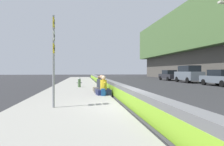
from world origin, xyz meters
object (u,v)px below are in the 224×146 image
parked_car_third (220,78)px  parked_car_midline (169,75)px  seated_person_middle (102,87)px  parked_car_fourth (189,74)px  seated_person_rear (99,86)px  seated_person_foreground (103,89)px  backpack (103,92)px  fire_hydrant (79,82)px  route_sign_post (54,54)px

parked_car_third → parked_car_midline: bearing=-0.1°
seated_person_middle → parked_car_fourth: (12.29, -12.90, 0.68)m
seated_person_middle → seated_person_rear: seated_person_middle is taller
parked_car_fourth → parked_car_midline: parked_car_fourth is taller
seated_person_foreground → seated_person_rear: 2.12m
backpack → parked_car_midline: size_ratio=0.09×
fire_hydrant → parked_car_fourth: bearing=-62.8°
backpack → parked_car_midline: (20.28, -13.03, 0.53)m
seated_person_rear → backpack: bearing=-179.8°
parked_car_midline → parked_car_fourth: bearing=179.3°
fire_hydrant → seated_person_foreground: bearing=-165.7°
route_sign_post → parked_car_third: route_sign_post is taller
route_sign_post → fire_hydrant: 10.09m
fire_hydrant → seated_person_foreground: seated_person_foreground is taller
seated_person_foreground → parked_car_midline: size_ratio=0.25×
seated_person_middle → backpack: size_ratio=2.93×
seated_person_foreground → seated_person_middle: seated_person_middle is taller
seated_person_rear → parked_car_third: 13.97m
route_sign_post → parked_car_third: (11.13, -15.31, -1.37)m
seated_person_middle → parked_car_midline: size_ratio=0.26×
seated_person_rear → parked_car_midline: (17.70, -13.03, 0.38)m
fire_hydrant → parked_car_midline: bearing=-46.3°
route_sign_post → seated_person_foreground: route_sign_post is taller
seated_person_rear → backpack: 2.59m
fire_hydrant → seated_person_rear: size_ratio=0.80×
seated_person_middle → seated_person_rear: 1.03m
parked_car_midline → parked_car_third: bearing=179.9°
backpack → parked_car_third: (7.65, -13.01, 0.53)m
route_sign_post → seated_person_rear: bearing=-20.7°
parked_car_third → parked_car_fourth: size_ratio=0.94×
route_sign_post → seated_person_middle: bearing=-25.0°
seated_person_middle → parked_car_midline: parked_car_midline is taller
parked_car_fourth → parked_car_midline: bearing=-0.7°
fire_hydrant → backpack: 6.62m
seated_person_middle → backpack: bearing=178.2°
backpack → parked_car_fourth: parked_car_fourth is taller
fire_hydrant → parked_car_third: (1.20, -14.48, 0.27)m
seated_person_foreground → route_sign_post: bearing=149.1°
seated_person_foreground → parked_car_third: bearing=-61.0°
route_sign_post → fire_hydrant: bearing=-4.8°
fire_hydrant → parked_car_fourth: (7.40, -14.41, 0.60)m
seated_person_rear → parked_car_fourth: parked_car_fourth is taller
seated_person_middle → parked_car_third: bearing=-64.8°
seated_person_foreground → backpack: seated_person_foreground is taller
fire_hydrant → parked_car_midline: (13.83, -14.50, 0.27)m
route_sign_post → seated_person_foreground: size_ratio=3.13×
seated_person_rear → parked_car_third: bearing=-68.7°
seated_person_foreground → parked_car_midline: parked_car_midline is taller
seated_person_rear → backpack: (-2.58, -0.01, -0.15)m
seated_person_foreground → parked_car_third: parked_car_third is taller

